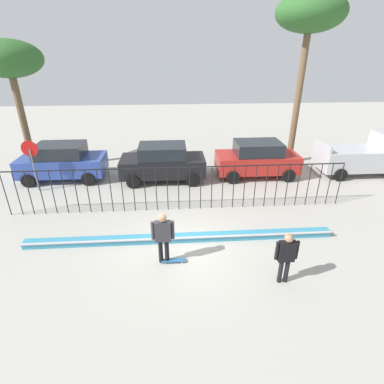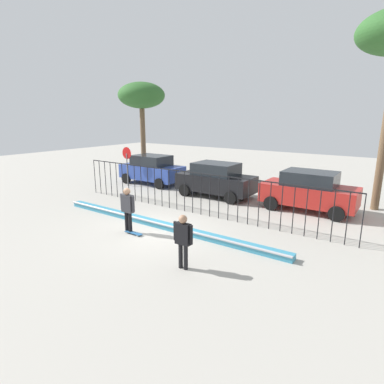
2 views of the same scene
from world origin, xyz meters
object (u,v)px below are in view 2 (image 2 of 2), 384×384
Objects in this scene: stop_sign at (127,161)px; camera_operator at (183,237)px; skateboarder at (128,206)px; parked_car_black at (216,179)px; parked_car_red at (309,191)px; palm_tree_short at (142,97)px; skateboard at (133,233)px; parked_car_blue at (152,169)px.

camera_operator is at bearing -36.05° from stop_sign.
skateboarder is 1.07× the size of camera_operator.
parked_car_black is 5.01m from parked_car_red.
palm_tree_short is at bearing 149.35° from skateboarder.
skateboarder is at bearing 8.38° from camera_operator.
parked_car_black is 0.64× the size of palm_tree_short.
skateboarder is 12.56m from palm_tree_short.
parked_car_red is (4.59, 7.03, 0.91)m from skateboard.
skateboard is 8.45m from parked_car_red.
camera_operator is 0.39× the size of parked_car_blue.
stop_sign reaches higher than parked_car_black.
parked_car_red is at bearing 71.51° from skateboard.
skateboard is 3.53m from camera_operator.
palm_tree_short reaches higher than skateboard.
stop_sign is at bearing -65.08° from palm_tree_short.
parked_car_black reaches higher than camera_operator.
parked_car_blue is 1.75m from stop_sign.
skateboarder is 0.41× the size of parked_car_black.
parked_car_red is 1.72× the size of stop_sign.
parked_car_black is 1.72× the size of stop_sign.
parked_car_red is at bearing -8.63° from palm_tree_short.
skateboarder is 0.26× the size of palm_tree_short.
stop_sign is (-11.06, -1.11, 0.64)m from parked_car_red.
camera_operator is 0.25× the size of palm_tree_short.
parked_car_red is at bearing 73.95° from skateboarder.
parked_car_blue is at bearing -35.75° from palm_tree_short.
parked_car_red is 11.13m from stop_sign.
skateboard is at bearing 10.42° from skateboarder.
stop_sign is at bearing -9.26° from camera_operator.
palm_tree_short is at bearing 173.37° from parked_car_red.
camera_operator is 8.27m from parked_car_red.
parked_car_blue is 1.72× the size of stop_sign.
parked_car_black reaches higher than skateboard.
palm_tree_short is (-11.08, 10.05, 4.72)m from camera_operator.
parked_car_blue reaches higher than skateboarder.
camera_operator is 8.74m from parked_car_black.
parked_car_red is (1.38, 8.16, -0.03)m from camera_operator.
camera_operator is 12.24m from parked_car_blue.
parked_car_red is (5.01, 0.20, 0.00)m from parked_car_black.
parked_car_red is at bearing 5.72° from stop_sign.
skateboard is (0.30, -0.04, -1.01)m from skateboarder.
stop_sign reaches higher than skateboard.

